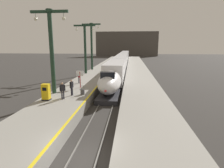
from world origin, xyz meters
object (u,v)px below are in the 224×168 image
object	(u,v)px
passenger_near_edge	(72,86)
passenger_far_waiting	(63,89)
station_column_far	(85,44)
rolling_suitcase	(83,92)
highspeed_train_main	(122,60)
station_column_mid	(51,44)
station_column_distant	(92,42)
ticket_machine_yellow	(46,93)
passenger_mid_platform	(79,76)
departure_info_board	(80,76)

from	to	relation	value
passenger_near_edge	passenger_far_waiting	xyz separation A→B (m)	(-0.46, -1.41, 0.00)
station_column_far	rolling_suitcase	world-z (taller)	station_column_far
station_column_far	passenger_near_edge	size ratio (longest dim) A/B	5.30
highspeed_train_main	passenger_near_edge	distance (m)	37.27
station_column_mid	passenger_near_edge	world-z (taller)	station_column_mid
highspeed_train_main	rolling_suitcase	size ratio (longest dim) A/B	77.70
station_column_mid	station_column_distant	distance (m)	20.74
station_column_distant	passenger_far_waiting	world-z (taller)	station_column_distant
station_column_mid	station_column_far	size ratio (longest dim) A/B	0.99
station_column_distant	highspeed_train_main	bearing A→B (deg)	69.20
station_column_far	ticket_machine_yellow	size ratio (longest dim) A/B	5.60
rolling_suitcase	ticket_machine_yellow	xyz separation A→B (m)	(-2.97, -2.37, 0.44)
passenger_mid_platform	departure_info_board	xyz separation A→B (m)	(0.93, -2.69, 0.52)
passenger_near_edge	passenger_far_waiting	distance (m)	1.48
highspeed_train_main	ticket_machine_yellow	xyz separation A→B (m)	(-5.55, -39.01, -0.18)
station_column_mid	departure_info_board	xyz separation A→B (m)	(2.17, 2.93, -3.84)
station_column_mid	ticket_machine_yellow	bearing A→B (deg)	-82.75
passenger_far_waiting	station_column_far	bearing A→B (deg)	96.05
passenger_near_edge	passenger_far_waiting	size ratio (longest dim) A/B	1.00
highspeed_train_main	rolling_suitcase	world-z (taller)	highspeed_train_main
highspeed_train_main	station_column_far	size ratio (longest dim) A/B	8.52
passenger_mid_platform	departure_info_board	world-z (taller)	departure_info_board
passenger_far_waiting	ticket_machine_yellow	size ratio (longest dim) A/B	1.06
station_column_mid	passenger_near_edge	distance (m)	4.99
station_column_mid	passenger_far_waiting	world-z (taller)	station_column_mid
departure_info_board	passenger_near_edge	bearing A→B (deg)	-88.34
passenger_mid_platform	rolling_suitcase	xyz separation A→B (m)	(2.08, -6.00, -0.69)
highspeed_train_main	passenger_far_waiting	distance (m)	38.72
passenger_mid_platform	passenger_far_waiting	distance (m)	7.89
passenger_near_edge	passenger_mid_platform	distance (m)	6.54
station_column_far	passenger_mid_platform	xyz separation A→B (m)	(1.24, -9.28, -4.42)
station_column_far	passenger_mid_platform	size ratio (longest dim) A/B	5.30
station_column_distant	passenger_far_waiting	bearing A→B (deg)	-85.47
departure_info_board	passenger_mid_platform	bearing A→B (deg)	109.10
rolling_suitcase	highspeed_train_main	bearing A→B (deg)	85.97
passenger_near_edge	rolling_suitcase	size ratio (longest dim) A/B	1.72
passenger_far_waiting	ticket_machine_yellow	xyz separation A→B (m)	(-1.47, -0.51, -0.25)
station_column_far	passenger_near_edge	bearing A→B (deg)	-81.74
highspeed_train_main	station_column_distant	size ratio (longest dim) A/B	7.79
rolling_suitcase	station_column_far	bearing A→B (deg)	102.25
highspeed_train_main	departure_info_board	xyz separation A→B (m)	(-3.73, -33.33, 0.59)
station_column_far	departure_info_board	distance (m)	12.78
station_column_mid	rolling_suitcase	size ratio (longest dim) A/B	9.01
highspeed_train_main	station_column_mid	xyz separation A→B (m)	(-5.90, -36.26, 4.43)
departure_info_board	station_column_far	bearing A→B (deg)	100.29
highspeed_train_main	station_column_mid	distance (m)	37.01
passenger_mid_platform	rolling_suitcase	bearing A→B (deg)	-70.91
passenger_near_edge	passenger_far_waiting	bearing A→B (deg)	-108.25
passenger_near_edge	ticket_machine_yellow	distance (m)	2.74
ticket_machine_yellow	departure_info_board	xyz separation A→B (m)	(1.82, 5.68, 0.77)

